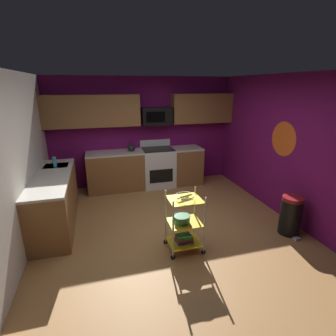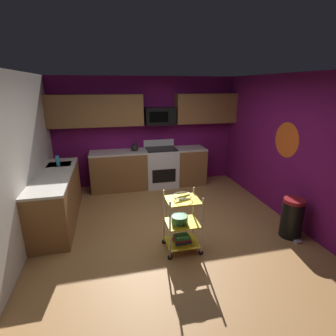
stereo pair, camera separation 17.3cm
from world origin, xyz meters
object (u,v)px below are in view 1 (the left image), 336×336
oven_range (158,167)px  microwave (156,116)px  mixing_bowl_large (182,219)px  kettle (131,148)px  rolling_cart (184,222)px  book_stack (184,238)px  dish_soap_bottle (55,162)px  fruit_bowl (185,196)px  trash_can (291,215)px

oven_range → microwave: size_ratio=1.57×
mixing_bowl_large → kettle: 2.76m
oven_range → rolling_cart: oven_range is taller
book_stack → dish_soap_bottle: 2.80m
fruit_bowl → mixing_bowl_large: size_ratio=1.08×
microwave → fruit_bowl: bearing=-95.0°
kettle → dish_soap_bottle: (-1.56, -0.87, 0.02)m
book_stack → dish_soap_bottle: (-1.94, 1.83, 0.84)m
trash_can → mixing_bowl_large: bearing=178.5°
mixing_bowl_large → kettle: kettle is taller
oven_range → microwave: 1.23m
oven_range → kettle: 0.82m
oven_range → mixing_bowl_large: oven_range is taller
book_stack → fruit_bowl: bearing=93.6°
mixing_bowl_large → fruit_bowl: bearing=0.0°
trash_can → book_stack: bearing=178.5°
oven_range → mixing_bowl_large: 2.72m
rolling_cart → kettle: size_ratio=3.47×
fruit_bowl → oven_range: bearing=84.8°
oven_range → dish_soap_bottle: (-2.19, -0.87, 0.54)m
oven_range → microwave: microwave is taller
fruit_bowl → trash_can: 1.93m
kettle → microwave: bearing=9.7°
oven_range → dish_soap_bottle: size_ratio=5.50×
trash_can → microwave: bearing=119.4°
microwave → trash_can: (1.61, -2.85, -1.37)m
oven_range → microwave: bearing=90.3°
oven_range → trash_can: 3.19m
oven_range → fruit_bowl: (-0.25, -2.70, 0.40)m
rolling_cart → book_stack: bearing=82.9°
rolling_cart → kettle: 2.78m
mixing_bowl_large → book_stack: 0.34m
oven_range → trash_can: oven_range is taller
rolling_cart → fruit_bowl: bearing=88.2°
oven_range → fruit_bowl: bearing=-95.2°
microwave → oven_range: bearing=-89.7°
book_stack → dish_soap_bottle: dish_soap_bottle is taller
oven_range → trash_can: (1.61, -2.75, -0.15)m
kettle → dish_soap_bottle: size_ratio=1.32×
fruit_bowl → kettle: kettle is taller
fruit_bowl → dish_soap_bottle: size_ratio=1.36×
book_stack → oven_range: bearing=84.8°
mixing_bowl_large → dish_soap_bottle: dish_soap_bottle is taller
fruit_bowl → mixing_bowl_large: bearing=-180.0°
microwave → mixing_bowl_large: microwave is taller
rolling_cart → mixing_bowl_large: (-0.04, 0.00, 0.07)m
oven_range → mixing_bowl_large: (-0.29, -2.70, 0.04)m
book_stack → dish_soap_bottle: size_ratio=1.35×
microwave → mixing_bowl_large: size_ratio=2.78×
dish_soap_bottle → trash_can: 4.29m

